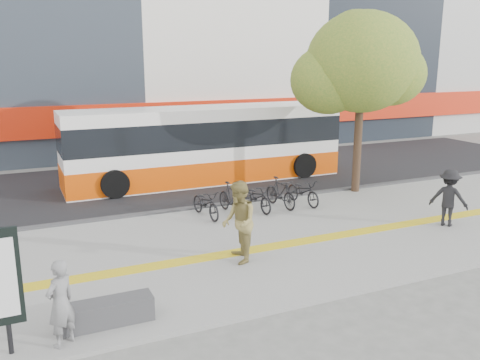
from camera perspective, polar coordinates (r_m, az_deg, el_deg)
name	(u,v)px	position (r m, az deg, el deg)	size (l,w,h in m)	color
ground	(218,277)	(11.46, -2.46, -10.84)	(120.00, 120.00, 0.00)	#5F605B
sidewalk	(195,253)	(12.74, -5.01, -8.12)	(40.00, 7.00, 0.08)	slate
tactile_strip	(202,258)	(12.28, -4.23, -8.71)	(40.00, 0.45, 0.01)	gold
street	(129,186)	(19.66, -12.30, -0.63)	(40.00, 8.00, 0.06)	black
curb	(158,213)	(15.90, -9.22, -3.70)	(40.00, 0.25, 0.14)	#343436
bench	(108,312)	(9.66, -14.58, -14.15)	(1.60, 0.45, 0.45)	#343436
signboard	(3,279)	(8.86, -25.02, -10.06)	(0.55, 0.10, 2.20)	black
street_tree	(359,65)	(18.24, 13.22, 12.49)	(4.40, 3.80, 6.31)	#362418
bus	(206,147)	(19.71, -3.84, 3.76)	(10.73, 2.54, 2.86)	white
bicycle_row	(257,197)	(15.85, 1.88, -1.87)	(4.11, 1.69, 0.95)	black
seated_woman	(60,303)	(9.02, -19.48, -12.88)	(0.55, 0.36, 1.50)	black
pedestrian_tan	(239,222)	(11.75, -0.14, -4.75)	(0.93, 0.73, 1.92)	olive
pedestrian_dark	(449,198)	(15.50, 22.37, -1.85)	(1.05, 0.60, 1.62)	black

